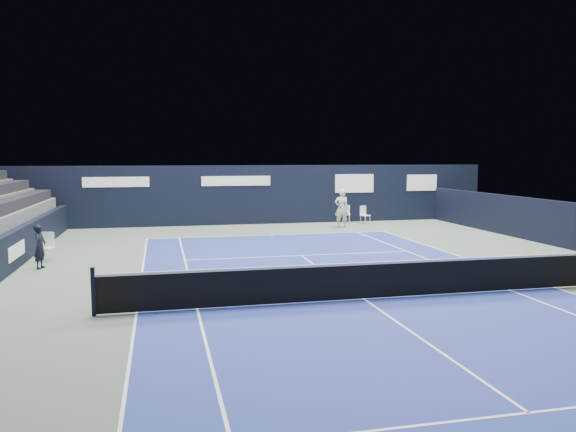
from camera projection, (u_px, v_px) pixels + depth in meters
name	position (u px, v px, depth m)	size (l,w,h in m)	color
ground	(339.00, 282.00, 15.90)	(48.00, 48.00, 0.00)	#505F53
court_surface	(364.00, 299.00, 13.96)	(10.97, 23.77, 0.01)	navy
enclosure_wall_right	(562.00, 224.00, 22.02)	(0.30, 22.00, 1.80)	black
folding_chair_back_a	(364.00, 212.00, 29.94)	(0.54, 0.56, 0.95)	white
folding_chair_back_b	(346.00, 213.00, 30.38)	(0.51, 0.50, 0.94)	silver
line_judge_chair	(47.00, 245.00, 19.12)	(0.55, 0.54, 0.99)	white
line_judge	(40.00, 247.00, 17.78)	(0.51, 0.34, 1.41)	black
court_markings	(364.00, 299.00, 13.96)	(11.03, 23.83, 0.00)	white
tennis_net	(364.00, 279.00, 13.90)	(12.90, 0.10, 1.10)	black
back_sponsor_wall	(254.00, 195.00, 29.79)	(26.00, 0.63, 3.10)	black
side_barrier_left	(11.00, 251.00, 17.57)	(0.33, 22.00, 1.20)	black
tennis_player	(341.00, 208.00, 28.30)	(0.74, 0.87, 1.93)	silver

